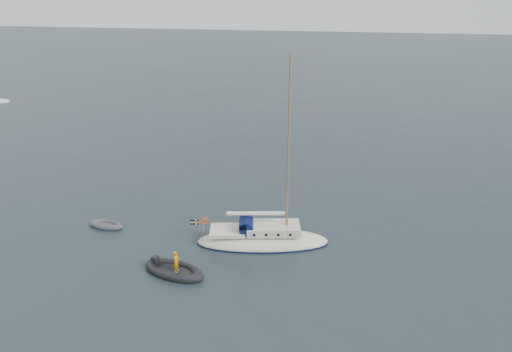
# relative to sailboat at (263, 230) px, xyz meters

# --- Properties ---
(ground) EXTENTS (300.00, 300.00, 0.00)m
(ground) POSITION_rel_sailboat_xyz_m (-0.56, -1.13, -0.98)
(ground) COLOR black
(ground) RESTS_ON ground
(sailboat) EXTENTS (9.10, 2.73, 12.96)m
(sailboat) POSITION_rel_sailboat_xyz_m (0.00, 0.00, 0.00)
(sailboat) COLOR white
(sailboat) RESTS_ON ground
(dinghy) EXTENTS (2.59, 1.17, 0.37)m
(dinghy) POSITION_rel_sailboat_xyz_m (-11.29, 0.36, -0.82)
(dinghy) COLOR #535358
(dinghy) RESTS_ON ground
(rib) EXTENTS (4.01, 1.82, 1.55)m
(rib) POSITION_rel_sailboat_xyz_m (-4.61, -4.50, -0.74)
(rib) COLOR black
(rib) RESTS_ON ground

